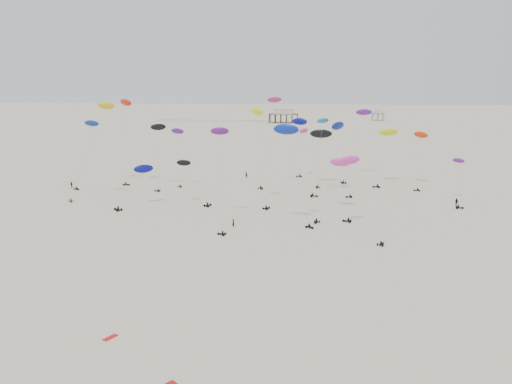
# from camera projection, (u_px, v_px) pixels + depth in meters

# --- Properties ---
(ground_plane) EXTENTS (900.00, 900.00, 0.00)m
(ground_plane) POSITION_uv_depth(u_px,v_px,m) (286.00, 151.00, 211.84)
(ground_plane) COLOR beige
(pavilion_main) EXTENTS (21.00, 13.00, 9.80)m
(pavilion_main) POSITION_uv_depth(u_px,v_px,m) (284.00, 117.00, 357.52)
(pavilion_main) COLOR brown
(pavilion_main) RESTS_ON ground
(pavilion_small) EXTENTS (9.00, 7.00, 8.00)m
(pavilion_small) POSITION_uv_depth(u_px,v_px,m) (378.00, 116.00, 379.02)
(pavilion_small) COLOR brown
(pavilion_small) RESTS_ON ground
(pier_fence) EXTENTS (80.20, 0.20, 1.50)m
(pier_fence) POSITION_uv_depth(u_px,v_px,m) (212.00, 121.00, 364.03)
(pier_fence) COLOR black
(pier_fence) RESTS_ON ground
(rig_0) EXTENTS (6.35, 8.05, 25.18)m
(rig_0) POSITION_uv_depth(u_px,v_px,m) (271.00, 124.00, 136.99)
(rig_0) COLOR black
(rig_0) RESTS_ON ground
(rig_1) EXTENTS (9.26, 4.94, 11.29)m
(rig_1) POSITION_uv_depth(u_px,v_px,m) (194.00, 180.00, 119.19)
(rig_1) COLOR black
(rig_1) RESTS_ON ground
(rig_2) EXTENTS (5.74, 15.64, 22.45)m
(rig_2) POSITION_uv_depth(u_px,v_px,m) (220.00, 152.00, 103.90)
(rig_2) COLOR black
(rig_2) RESTS_ON ground
(rig_3) EXTENTS (6.56, 3.62, 21.88)m
(rig_3) POSITION_uv_depth(u_px,v_px,m) (306.00, 159.00, 102.68)
(rig_3) COLOR black
(rig_3) RESTS_ON ground
(rig_4) EXTENTS (9.10, 5.38, 21.00)m
(rig_4) POSITION_uv_depth(u_px,v_px,m) (289.00, 141.00, 100.03)
(rig_4) COLOR black
(rig_4) RESTS_ON ground
(rig_5) EXTENTS (8.83, 16.07, 18.56)m
(rig_5) POSITION_uv_depth(u_px,v_px,m) (354.00, 172.00, 99.00)
(rig_5) COLOR black
(rig_5) RESTS_ON ground
(rig_6) EXTENTS (8.84, 14.44, 24.85)m
(rig_6) POSITION_uv_depth(u_px,v_px,m) (103.00, 114.00, 141.96)
(rig_6) COLOR black
(rig_6) RESTS_ON ground
(rig_7) EXTENTS (5.00, 9.45, 19.95)m
(rig_7) POSITION_uv_depth(u_px,v_px,m) (320.00, 146.00, 129.75)
(rig_7) COLOR black
(rig_7) RESTS_ON ground
(rig_8) EXTENTS (10.14, 16.82, 24.04)m
(rig_8) POSITION_uv_depth(u_px,v_px,m) (360.00, 124.00, 152.52)
(rig_8) COLOR black
(rig_8) RESTS_ON ground
(rig_9) EXTENTS (4.70, 10.18, 18.11)m
(rig_9) POSITION_uv_depth(u_px,v_px,m) (158.00, 137.00, 138.14)
(rig_9) COLOR black
(rig_9) RESTS_ON ground
(rig_10) EXTENTS (5.32, 12.95, 16.58)m
(rig_10) POSITION_uv_depth(u_px,v_px,m) (420.00, 142.00, 140.37)
(rig_10) COLOR black
(rig_10) RESTS_ON ground
(rig_11) EXTENTS (4.57, 12.86, 13.73)m
(rig_11) POSITION_uv_depth(u_px,v_px,m) (459.00, 178.00, 121.13)
(rig_11) COLOR black
(rig_11) RESTS_ON ground
(rig_12) EXTENTS (4.05, 5.26, 15.18)m
(rig_12) POSITION_uv_depth(u_px,v_px,m) (303.00, 141.00, 154.12)
(rig_12) COLOR black
(rig_12) RESTS_ON ground
(rig_13) EXTENTS (7.68, 10.55, 16.79)m
(rig_13) POSITION_uv_depth(u_px,v_px,m) (387.00, 139.00, 142.83)
(rig_13) COLOR black
(rig_13) RESTS_ON ground
(rig_14) EXTENTS (5.63, 6.05, 24.59)m
(rig_14) POSITION_uv_depth(u_px,v_px,m) (126.00, 115.00, 140.31)
(rig_14) COLOR black
(rig_14) RESTS_ON ground
(rig_15) EXTENTS (6.36, 8.76, 16.19)m
(rig_15) POSITION_uv_depth(u_px,v_px,m) (321.00, 137.00, 141.73)
(rig_15) COLOR black
(rig_15) RESTS_ON ground
(rig_16) EXTENTS (6.49, 11.12, 23.41)m
(rig_16) POSITION_uv_depth(u_px,v_px,m) (259.00, 128.00, 118.15)
(rig_16) COLOR black
(rig_16) RESTS_ON ground
(rig_17) EXTENTS (6.52, 10.05, 19.18)m
(rig_17) POSITION_uv_depth(u_px,v_px,m) (339.00, 134.00, 130.02)
(rig_17) COLOR black
(rig_17) RESTS_ON ground
(rig_18) EXTENTS (4.54, 3.89, 16.68)m
(rig_18) POSITION_uv_depth(u_px,v_px,m) (178.00, 141.00, 138.17)
(rig_18) COLOR black
(rig_18) RESTS_ON ground
(rig_19) EXTENTS (6.34, 10.46, 20.14)m
(rig_19) POSITION_uv_depth(u_px,v_px,m) (88.00, 136.00, 125.71)
(rig_19) COLOR black
(rig_19) RESTS_ON ground
(rig_20) EXTENTS (5.06, 14.00, 15.30)m
(rig_20) POSITION_uv_depth(u_px,v_px,m) (342.00, 171.00, 113.08)
(rig_20) COLOR black
(rig_20) RESTS_ON ground
(rig_21) EXTENTS (7.86, 10.23, 10.90)m
(rig_21) POSITION_uv_depth(u_px,v_px,m) (137.00, 179.00, 117.89)
(rig_21) COLOR black
(rig_21) RESTS_ON ground
(spectator_0) EXTENTS (0.84, 0.90, 2.05)m
(spectator_0) POSITION_uv_depth(u_px,v_px,m) (233.00, 227.00, 101.71)
(spectator_0) COLOR black
(spectator_0) RESTS_ON ground
(spectator_1) EXTENTS (1.20, 1.13, 2.15)m
(spectator_1) POSITION_uv_depth(u_px,v_px,m) (456.00, 206.00, 119.09)
(spectator_1) COLOR black
(spectator_1) RESTS_ON ground
(spectator_2) EXTENTS (1.42, 1.21, 2.12)m
(spectator_2) POSITION_uv_depth(u_px,v_px,m) (72.00, 188.00, 139.29)
(spectator_2) COLOR black
(spectator_2) RESTS_ON ground
(spectator_3) EXTENTS (0.99, 0.86, 2.27)m
(spectator_3) POSITION_uv_depth(u_px,v_px,m) (246.00, 178.00, 153.71)
(spectator_3) COLOR black
(spectator_3) RESTS_ON ground
(grounded_kite_b) EXTENTS (1.51, 1.91, 0.07)m
(grounded_kite_b) POSITION_uv_depth(u_px,v_px,m) (110.00, 338.00, 57.77)
(grounded_kite_b) COLOR red
(grounded_kite_b) RESTS_ON ground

